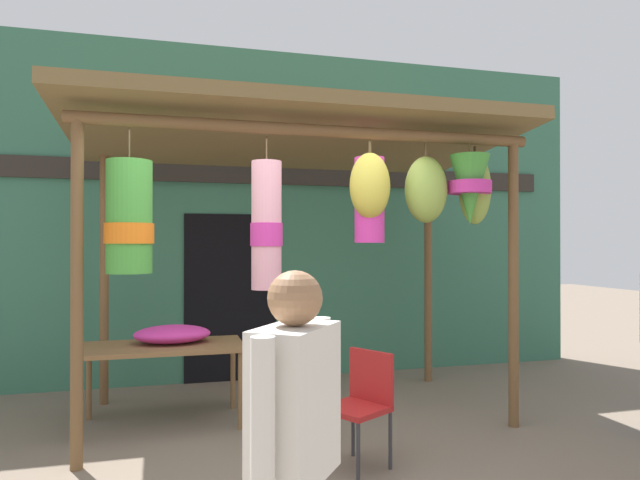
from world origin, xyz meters
The scene contains 8 objects.
ground_plane centered at (0.00, 0.00, 0.00)m, with size 30.00×30.00×0.00m, color #756656.
shop_facade centered at (0.00, 2.76, 2.01)m, with size 9.18×0.29×4.02m.
market_stall_canopy centered at (0.46, 0.91, 2.42)m, with size 4.15×2.21×2.86m.
display_table centered at (-0.83, 1.18, 0.65)m, with size 1.44×0.74×0.72m.
flower_heap_on_table centered at (-0.74, 1.24, 0.81)m, with size 0.70×0.49×0.16m.
folding_chair centered at (0.60, -0.20, 0.50)m, with size 0.55×0.55×0.84m.
wicker_basket_by_table centered at (0.28, 0.44, 0.12)m, with size 0.45×0.45×0.24m, color brown.
shopper_by_bananas centered at (-0.32, -2.04, 0.90)m, with size 0.42×0.49×1.55m.
Camera 1 is at (-0.77, -4.08, 1.65)m, focal length 31.12 mm.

